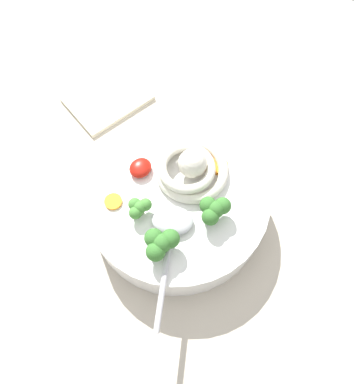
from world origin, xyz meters
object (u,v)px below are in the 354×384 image
Objects in this scene: soup_spoon at (171,230)px; noodle_pile at (191,168)px; folded_napkin at (108,99)px; soup_bowl at (177,201)px.

noodle_pile is at bearing 170.72° from soup_spoon.
folded_napkin is at bearing -149.38° from soup_spoon.
noodle_pile is 0.74× the size of soup_spoon.
noodle_pile is 26.82cm from folded_napkin.
noodle_pile reaches higher than soup_spoon.
soup_bowl is 27.31cm from folded_napkin.
noodle_pile is at bearing -175.23° from soup_bowl.
soup_spoon is at bearing 29.50° from soup_bowl.
folded_napkin is at bearing -113.09° from soup_bowl.
soup_spoon reaches higher than soup_bowl.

